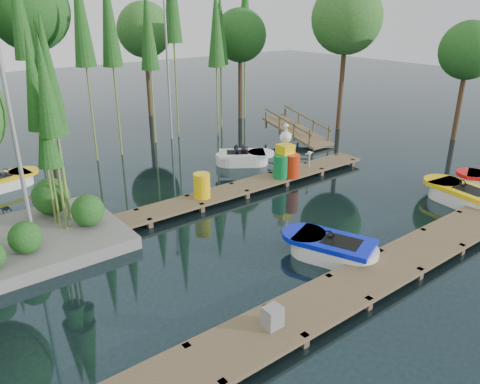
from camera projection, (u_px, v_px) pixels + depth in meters
ground_plane at (237, 232)px, 14.96m from camera, size 90.00×90.00×0.00m
near_dock at (348, 289)px, 11.59m from camera, size 18.00×1.50×0.50m
far_dock at (217, 195)px, 17.28m from camera, size 15.00×1.20×0.50m
tree_screen at (41, 21)px, 19.26m from camera, size 34.42×18.53×10.31m
lamp_island at (9, 109)px, 12.06m from camera, size 0.30×0.30×7.25m
lamp_rear at (167, 57)px, 23.69m from camera, size 0.30×0.30×7.25m
ramp at (297, 130)px, 24.63m from camera, size 1.50×3.94×1.49m
boat_blue at (332, 249)px, 13.35m from camera, size 2.25×3.11×0.96m
boat_yellow_near at (463, 196)px, 16.99m from camera, size 1.71×3.14×1.01m
boat_yellow_far at (5, 181)px, 18.46m from camera, size 2.66×1.53×1.26m
boat_white_far at (243, 158)px, 21.21m from camera, size 2.87×2.50×1.26m
utility_cabinet at (273, 317)px, 10.04m from camera, size 0.40×0.34×0.49m
yellow_barrel at (202, 186)px, 16.70m from camera, size 0.60×0.60×0.90m
drum_cluster at (286, 161)px, 18.78m from camera, size 1.24×1.14×2.14m
seagull_post at (309, 156)px, 19.79m from camera, size 0.45×0.24×0.71m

